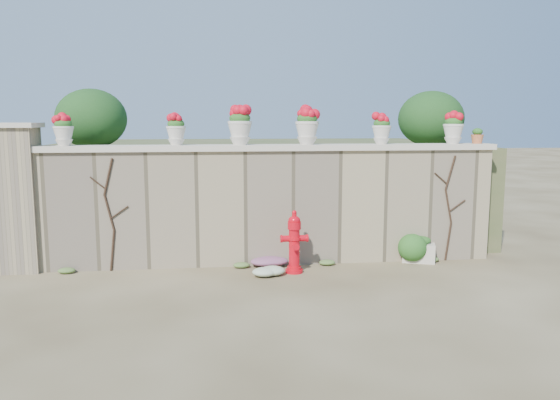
{
  "coord_description": "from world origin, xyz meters",
  "views": [
    {
      "loc": [
        -0.92,
        -7.63,
        2.51
      ],
      "look_at": [
        0.16,
        1.4,
        1.19
      ],
      "focal_mm": 35.0,
      "sensor_mm": 36.0,
      "label": 1
    }
  ],
  "objects": [
    {
      "name": "back_shrub_left",
      "position": [
        -3.2,
        3.0,
        2.55
      ],
      "size": [
        1.3,
        1.3,
        1.1
      ],
      "primitive_type": "ellipsoid",
      "color": "#143814",
      "rests_on": "raised_fill"
    },
    {
      "name": "vine_right",
      "position": [
        3.23,
        1.58,
        0.99
      ],
      "size": [
        0.6,
        0.04,
        1.91
      ],
      "color": "black",
      "rests_on": "ground"
    },
    {
      "name": "urn_pot_2",
      "position": [
        -0.49,
        1.8,
        2.42
      ],
      "size": [
        0.42,
        0.42,
        0.65
      ],
      "color": "beige",
      "rests_on": "wall_cap"
    },
    {
      "name": "urn_pot_4",
      "position": [
        2.01,
        1.8,
        2.36
      ],
      "size": [
        0.34,
        0.34,
        0.53
      ],
      "color": "beige",
      "rests_on": "wall_cap"
    },
    {
      "name": "ground",
      "position": [
        0.0,
        0.0,
        0.0
      ],
      "size": [
        80.0,
        80.0,
        0.0
      ],
      "primitive_type": "plane",
      "color": "#4E3E27",
      "rests_on": "ground"
    },
    {
      "name": "white_flowers",
      "position": [
        -0.08,
        0.94,
        0.09
      ],
      "size": [
        0.52,
        0.42,
        0.19
      ],
      "primitive_type": "ellipsoid",
      "color": "white",
      "rests_on": "ground"
    },
    {
      "name": "gate_pillar",
      "position": [
        -4.15,
        1.8,
        1.26
      ],
      "size": [
        0.72,
        0.72,
        2.48
      ],
      "color": "gray",
      "rests_on": "ground"
    },
    {
      "name": "urn_pot_0",
      "position": [
        -3.4,
        1.8,
        2.36
      ],
      "size": [
        0.33,
        0.33,
        0.52
      ],
      "color": "beige",
      "rests_on": "wall_cap"
    },
    {
      "name": "raised_fill",
      "position": [
        0.0,
        5.0,
        1.0
      ],
      "size": [
        9.0,
        6.0,
        2.0
      ],
      "primitive_type": "cube",
      "color": "#384C23",
      "rests_on": "ground"
    },
    {
      "name": "urn_pot_1",
      "position": [
        -1.57,
        1.8,
        2.36
      ],
      "size": [
        0.33,
        0.33,
        0.52
      ],
      "color": "beige",
      "rests_on": "wall_cap"
    },
    {
      "name": "planter_box",
      "position": [
        2.68,
        1.55,
        0.22
      ],
      "size": [
        0.64,
        0.49,
        0.47
      ],
      "rotation": [
        0.0,
        0.0,
        -0.33
      ],
      "color": "beige",
      "rests_on": "ground"
    },
    {
      "name": "magenta_clump",
      "position": [
        -0.07,
        1.49,
        0.11
      ],
      "size": [
        0.85,
        0.57,
        0.23
      ],
      "primitive_type": "ellipsoid",
      "color": "#B223A2",
      "rests_on": "ground"
    },
    {
      "name": "back_shrub_right",
      "position": [
        3.4,
        3.0,
        2.55
      ],
      "size": [
        1.3,
        1.3,
        1.1
      ],
      "primitive_type": "ellipsoid",
      "color": "#143814",
      "rests_on": "raised_fill"
    },
    {
      "name": "green_shrub",
      "position": [
        2.56,
        1.55,
        0.31
      ],
      "size": [
        0.65,
        0.58,
        0.62
      ],
      "primitive_type": "ellipsoid",
      "color": "#1E5119",
      "rests_on": "ground"
    },
    {
      "name": "urn_pot_3",
      "position": [
        0.68,
        1.8,
        2.42
      ],
      "size": [
        0.41,
        0.41,
        0.65
      ],
      "color": "beige",
      "rests_on": "wall_cap"
    },
    {
      "name": "wall_cap",
      "position": [
        0.0,
        1.8,
        2.05
      ],
      "size": [
        8.1,
        0.52,
        0.1
      ],
      "primitive_type": "cube",
      "color": "beige",
      "rests_on": "stone_wall"
    },
    {
      "name": "fire_hydrant",
      "position": [
        0.36,
        1.12,
        0.52
      ],
      "size": [
        0.44,
        0.32,
        1.04
      ],
      "rotation": [
        0.0,
        0.0,
        0.02
      ],
      "color": "red",
      "rests_on": "ground"
    },
    {
      "name": "urn_pot_5",
      "position": [
        3.34,
        1.8,
        2.38
      ],
      "size": [
        0.36,
        0.36,
        0.57
      ],
      "color": "beige",
      "rests_on": "wall_cap"
    },
    {
      "name": "vine_left",
      "position": [
        -2.67,
        1.58,
        0.99
      ],
      "size": [
        0.6,
        0.04,
        1.91
      ],
      "color": "black",
      "rests_on": "ground"
    },
    {
      "name": "stone_wall",
      "position": [
        0.0,
        1.8,
        1.0
      ],
      "size": [
        8.0,
        0.4,
        2.0
      ],
      "primitive_type": "cube",
      "color": "gray",
      "rests_on": "ground"
    },
    {
      "name": "terracotta_pot",
      "position": [
        3.8,
        1.8,
        2.22
      ],
      "size": [
        0.22,
        0.22,
        0.27
      ],
      "color": "#B96238",
      "rests_on": "wall_cap"
    }
  ]
}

